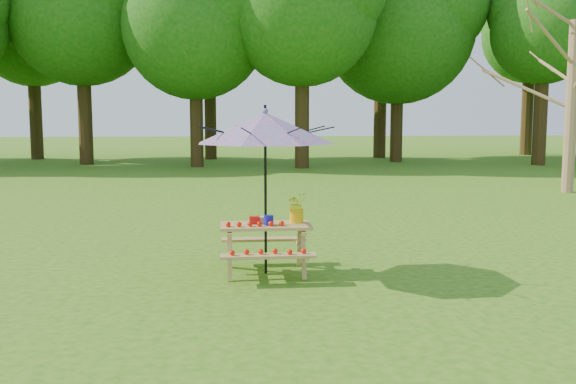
{
  "coord_description": "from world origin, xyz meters",
  "views": [
    {
      "loc": [
        -3.23,
        -5.34,
        2.11
      ],
      "look_at": [
        -2.48,
        3.09,
        1.1
      ],
      "focal_mm": 40.0,
      "sensor_mm": 36.0,
      "label": 1
    }
  ],
  "objects": [
    {
      "name": "picnic_table",
      "position": [
        -2.78,
        3.09,
        0.33
      ],
      "size": [
        1.2,
        1.32,
        0.67
      ],
      "color": "#AB8D4D",
      "rests_on": "ground"
    },
    {
      "name": "patio_umbrella",
      "position": [
        -2.78,
        3.09,
        1.95
      ],
      "size": [
        2.48,
        2.48,
        2.25
      ],
      "color": "black",
      "rests_on": "ground"
    },
    {
      "name": "produce_bins",
      "position": [
        -2.83,
        3.13,
        0.72
      ],
      "size": [
        0.32,
        0.4,
        0.13
      ],
      "color": "red",
      "rests_on": "picnic_table"
    },
    {
      "name": "tomatoes_row",
      "position": [
        -2.93,
        2.91,
        0.71
      ],
      "size": [
        0.77,
        0.13,
        0.07
      ],
      "primitive_type": null,
      "color": "red",
      "rests_on": "picnic_table"
    },
    {
      "name": "flower_bucket",
      "position": [
        -2.36,
        3.18,
        0.89
      ],
      "size": [
        0.3,
        0.28,
        0.41
      ],
      "color": "#DDAE0B",
      "rests_on": "picnic_table"
    }
  ]
}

